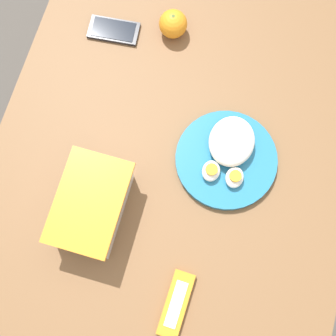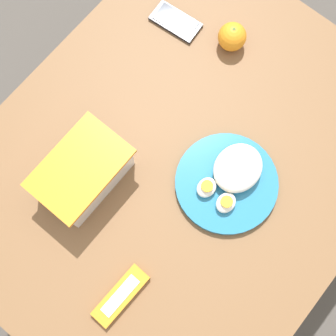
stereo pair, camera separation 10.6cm
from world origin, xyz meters
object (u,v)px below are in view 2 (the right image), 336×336
at_px(candy_bar, 121,296).
at_px(rice_plate, 230,179).
at_px(orange_fruit, 232,37).
at_px(cell_phone, 176,22).
at_px(food_container, 84,174).

bearing_deg(candy_bar, rice_plate, -3.98).
relative_size(orange_fruit, candy_bar, 0.49).
height_order(rice_plate, candy_bar, rice_plate).
bearing_deg(cell_phone, rice_plate, -124.11).
xyz_separation_m(food_container, rice_plate, (0.21, -0.26, -0.03)).
distance_m(food_container, cell_phone, 0.46).
bearing_deg(orange_fruit, rice_plate, -143.10).
distance_m(candy_bar, cell_phone, 0.68).
bearing_deg(cell_phone, food_container, -167.57).
relative_size(food_container, cell_phone, 1.63).
bearing_deg(food_container, candy_bar, -122.64).
distance_m(rice_plate, cell_phone, 0.43).
height_order(food_container, orange_fruit, food_container).
bearing_deg(cell_phone, candy_bar, -150.91).
bearing_deg(orange_fruit, candy_bar, -163.60).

